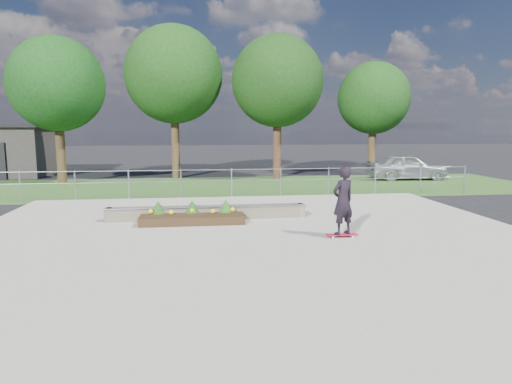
{
  "coord_description": "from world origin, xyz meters",
  "views": [
    {
      "loc": [
        -1.38,
        -10.55,
        2.85
      ],
      "look_at": [
        0.2,
        1.5,
        1.1
      ],
      "focal_mm": 32.0,
      "sensor_mm": 36.0,
      "label": 1
    }
  ],
  "objects_px": {
    "grind_ledge": "(207,212)",
    "planter_bed": "(192,216)",
    "skateboarder": "(343,201)",
    "parked_car": "(407,167)"
  },
  "relations": [
    {
      "from": "planter_bed",
      "to": "skateboarder",
      "type": "relative_size",
      "value": 1.65
    },
    {
      "from": "parked_car",
      "to": "grind_ledge",
      "type": "bearing_deg",
      "value": 134.9
    },
    {
      "from": "grind_ledge",
      "to": "parked_car",
      "type": "distance_m",
      "value": 14.46
    },
    {
      "from": "grind_ledge",
      "to": "planter_bed",
      "type": "distance_m",
      "value": 0.57
    },
    {
      "from": "skateboarder",
      "to": "parked_car",
      "type": "distance_m",
      "value": 14.4
    },
    {
      "from": "planter_bed",
      "to": "parked_car",
      "type": "height_order",
      "value": "parked_car"
    },
    {
      "from": "skateboarder",
      "to": "parked_car",
      "type": "relative_size",
      "value": 0.44
    },
    {
      "from": "skateboarder",
      "to": "planter_bed",
      "type": "bearing_deg",
      "value": 147.57
    },
    {
      "from": "skateboarder",
      "to": "grind_ledge",
      "type": "bearing_deg",
      "value": 140.36
    },
    {
      "from": "grind_ledge",
      "to": "skateboarder",
      "type": "bearing_deg",
      "value": -39.64
    }
  ]
}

